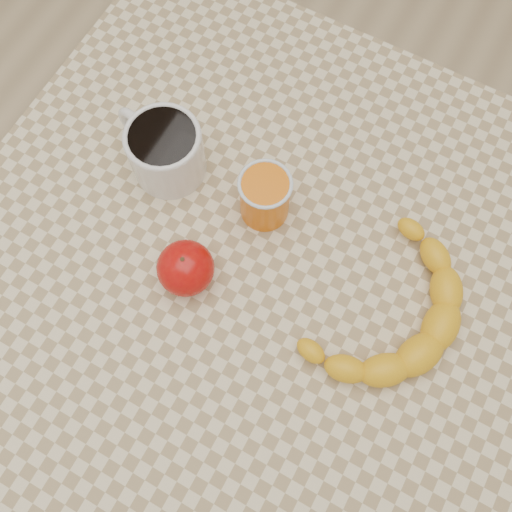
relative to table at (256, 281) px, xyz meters
The scene contains 6 objects.
ground 0.66m from the table, ahead, with size 3.00×3.00×0.00m, color tan.
table is the anchor object (origin of this frame).
coffee_mug 0.23m from the table, 159.54° to the left, with size 0.15×0.12×0.08m.
orange_juice_glass 0.15m from the table, 109.99° to the left, with size 0.07×0.07×0.08m.
apple 0.15m from the table, 137.95° to the right, with size 0.10×0.10×0.07m.
banana 0.21m from the table, ahead, with size 0.28×0.33×0.04m, color yellow, non-canonical shape.
Camera 1 is at (0.12, -0.21, 1.45)m, focal length 40.00 mm.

